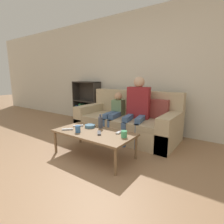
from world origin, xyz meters
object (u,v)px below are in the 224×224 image
(cup_far, at_px, (78,129))
(tv_remote_2, at_px, (78,126))
(coffee_table, at_px, (94,134))
(person_adult, at_px, (137,105))
(tv_remote_1, at_px, (99,133))
(tv_remote_3, at_px, (120,132))
(bottle, at_px, (100,122))
(couch, at_px, (127,122))
(tv_remote_0, at_px, (67,129))
(snack_bowl, at_px, (90,126))
(cup_near, at_px, (124,134))
(bookshelf, at_px, (86,106))
(person_child, at_px, (115,112))

(cup_far, distance_m, tv_remote_2, 0.32)
(coffee_table, xyz_separation_m, person_adult, (0.21, 1.00, 0.34))
(tv_remote_1, relative_size, tv_remote_3, 0.93)
(bottle, bearing_deg, couch, 89.89)
(person_adult, height_order, tv_remote_2, person_adult)
(couch, height_order, tv_remote_2, couch)
(coffee_table, height_order, tv_remote_0, tv_remote_0)
(coffee_table, distance_m, tv_remote_1, 0.13)
(couch, distance_m, tv_remote_0, 1.30)
(tv_remote_3, xyz_separation_m, snack_bowl, (-0.55, -0.04, 0.01))
(cup_near, height_order, bottle, bottle)
(tv_remote_0, height_order, tv_remote_2, same)
(couch, relative_size, tv_remote_1, 12.54)
(bookshelf, xyz_separation_m, cup_near, (2.14, -1.51, 0.02))
(person_child, bearing_deg, tv_remote_2, -107.98)
(coffee_table, bearing_deg, tv_remote_0, -157.13)
(person_child, xyz_separation_m, tv_remote_0, (-0.15, -1.09, -0.11))
(person_child, relative_size, tv_remote_1, 5.53)
(cup_near, distance_m, tv_remote_2, 0.91)
(tv_remote_3, bearing_deg, cup_near, -44.16)
(cup_far, bearing_deg, person_child, 93.63)
(coffee_table, bearing_deg, couch, 92.45)
(cup_far, bearing_deg, tv_remote_3, 33.16)
(cup_near, bearing_deg, cup_far, -162.72)
(bookshelf, relative_size, snack_bowl, 6.38)
(person_child, distance_m, cup_near, 1.14)
(coffee_table, height_order, person_adult, person_adult)
(person_child, distance_m, cup_far, 1.08)
(person_adult, bearing_deg, snack_bowl, -127.16)
(bookshelf, relative_size, tv_remote_1, 6.69)
(person_child, relative_size, cup_far, 8.65)
(tv_remote_1, bearing_deg, snack_bowl, 112.98)
(coffee_table, distance_m, cup_far, 0.25)
(couch, bearing_deg, person_adult, -18.17)
(person_adult, xyz_separation_m, cup_far, (-0.39, -1.15, -0.25))
(tv_remote_0, xyz_separation_m, snack_bowl, (0.19, 0.31, 0.01))
(tv_remote_1, bearing_deg, person_adult, 44.48)
(bookshelf, height_order, coffee_table, bookshelf)
(cup_far, height_order, tv_remote_2, cup_far)
(coffee_table, distance_m, tv_remote_0, 0.43)
(couch, relative_size, tv_remote_2, 12.44)
(bookshelf, bearing_deg, cup_far, -49.65)
(couch, distance_m, bottle, 0.88)
(coffee_table, bearing_deg, snack_bowl, 145.66)
(couch, xyz_separation_m, tv_remote_1, (0.17, -1.11, 0.10))
(coffee_table, bearing_deg, tv_remote_2, 170.45)
(tv_remote_3, relative_size, snack_bowl, 1.03)
(person_adult, bearing_deg, coffee_table, -113.07)
(person_child, bearing_deg, cup_far, -93.65)
(tv_remote_1, bearing_deg, tv_remote_0, 155.18)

